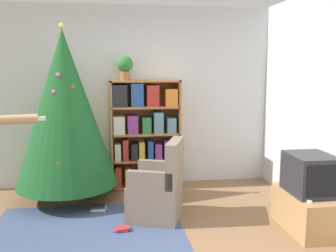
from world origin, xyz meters
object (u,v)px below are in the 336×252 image
object	(u,v)px
potted_plant	(125,66)
armchair	(158,191)
television	(310,174)
christmas_tree	(65,109)
bookshelf	(145,134)

from	to	relation	value
potted_plant	armchair	bearing A→B (deg)	-74.60
television	armchair	bearing A→B (deg)	161.24
television	armchair	world-z (taller)	armchair
christmas_tree	potted_plant	xyz separation A→B (m)	(0.78, 0.41, 0.54)
bookshelf	potted_plant	bearing A→B (deg)	178.03
armchair	bookshelf	bearing A→B (deg)	-158.53
television	potted_plant	world-z (taller)	potted_plant
bookshelf	potted_plant	size ratio (longest dim) A/B	4.71
bookshelf	television	size ratio (longest dim) A/B	2.95
bookshelf	television	bearing A→B (deg)	-46.44
television	christmas_tree	xyz separation A→B (m)	(-2.65, 1.28, 0.59)
television	christmas_tree	distance (m)	3.00
bookshelf	armchair	world-z (taller)	bookshelf
bookshelf	christmas_tree	size ratio (longest dim) A/B	0.68
bookshelf	potted_plant	distance (m)	0.99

